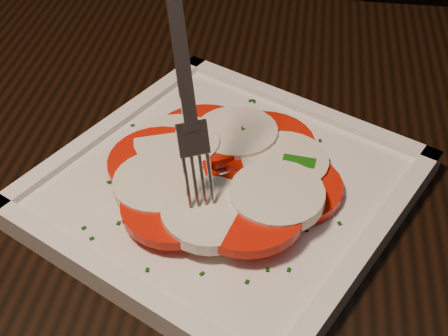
{
  "coord_description": "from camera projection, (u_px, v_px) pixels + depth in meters",
  "views": [
    {
      "loc": [
        -0.11,
        -0.12,
        1.1
      ],
      "look_at": [
        -0.2,
        0.23,
        0.78
      ],
      "focal_mm": 50.0,
      "sensor_mm": 36.0,
      "label": 1
    }
  ],
  "objects": [
    {
      "name": "caprese_salad",
      "position": [
        224.0,
        172.0,
        0.49
      ],
      "size": [
        0.2,
        0.22,
        0.03
      ],
      "color": "red",
      "rests_on": "plate"
    },
    {
      "name": "plate",
      "position": [
        224.0,
        189.0,
        0.5
      ],
      "size": [
        0.34,
        0.34,
        0.01
      ],
      "primitive_type": "cube",
      "rotation": [
        0.0,
        0.0,
        -0.38
      ],
      "color": "white",
      "rests_on": "table"
    },
    {
      "name": "table",
      "position": [
        173.0,
        297.0,
        0.55
      ],
      "size": [
        1.28,
        0.92,
        0.75
      ],
      "rotation": [
        0.0,
        0.0,
        0.1
      ],
      "color": "black",
      "rests_on": "ground"
    },
    {
      "name": "fork",
      "position": [
        179.0,
        59.0,
        0.42
      ],
      "size": [
        0.07,
        0.08,
        0.18
      ],
      "primitive_type": null,
      "rotation": [
        0.0,
        0.0,
        0.55
      ],
      "color": "white",
      "rests_on": "caprese_salad"
    }
  ]
}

